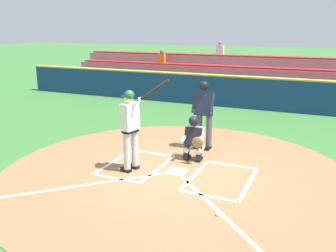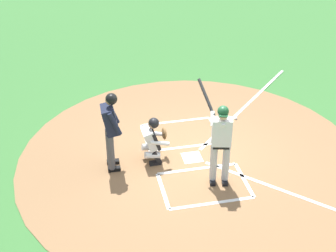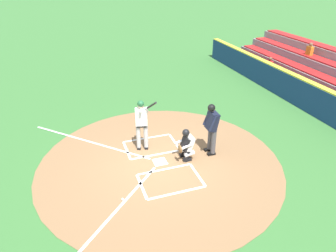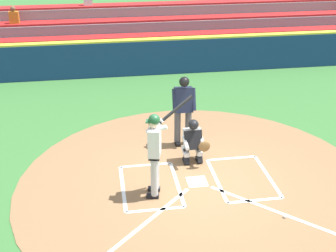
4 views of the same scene
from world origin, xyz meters
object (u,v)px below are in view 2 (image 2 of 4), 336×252
at_px(batter, 221,139).
at_px(baseball, 236,118).
at_px(plate_umpire, 111,127).
at_px(catcher, 153,139).

xyz_separation_m(batter, baseball, (-2.41, 1.22, -1.06)).
bearing_deg(baseball, plate_umpire, -67.24).
bearing_deg(batter, baseball, 153.04).
relative_size(batter, catcher, 1.88).
height_order(plate_umpire, baseball, plate_umpire).
bearing_deg(batter, catcher, -131.21).
bearing_deg(plate_umpire, catcher, 94.26).
distance_m(catcher, plate_umpire, 1.05).
xyz_separation_m(catcher, plate_umpire, (0.07, -0.93, 0.49)).
relative_size(catcher, baseball, 15.27).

